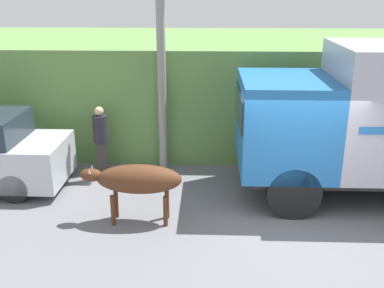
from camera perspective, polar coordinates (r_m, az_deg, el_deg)
ground_plane at (r=9.25m, az=12.99°, el=-10.24°), size 60.00×60.00×0.00m
hillside_embankment at (r=14.82m, az=8.99°, el=7.47°), size 32.00×6.58×3.00m
brown_cow at (r=8.89m, az=-7.00°, el=-4.54°), size 2.01×0.58×1.22m
pedestrian_on_hill at (r=11.52m, az=-11.51°, el=0.95°), size 0.44×0.44×1.70m
utility_pole at (r=11.08m, az=-3.91°, el=9.87°), size 0.90×0.21×5.10m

